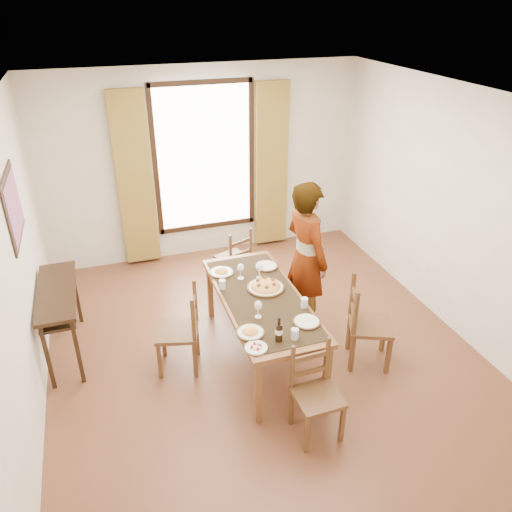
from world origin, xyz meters
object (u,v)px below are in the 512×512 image
object	(u,v)px
dining_table	(261,302)
pasta_platter	(266,285)
console_table	(58,299)
man	(306,258)

from	to	relation	value
dining_table	pasta_platter	world-z (taller)	pasta_platter
console_table	pasta_platter	distance (m)	2.17
man	pasta_platter	distance (m)	0.62
dining_table	pasta_platter	bearing A→B (deg)	54.43
console_table	pasta_platter	size ratio (longest dim) A/B	3.00
dining_table	man	bearing A→B (deg)	30.01
console_table	pasta_platter	world-z (taller)	pasta_platter
console_table	dining_table	size ratio (longest dim) A/B	0.63
console_table	pasta_platter	xyz separation A→B (m)	(2.08, -0.60, 0.12)
console_table	dining_table	xyz separation A→B (m)	(1.99, -0.72, 0.00)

